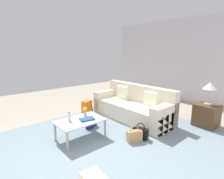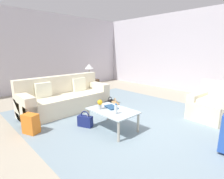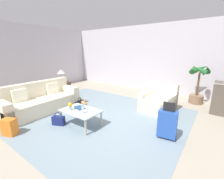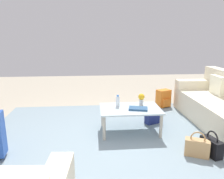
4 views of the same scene
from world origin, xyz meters
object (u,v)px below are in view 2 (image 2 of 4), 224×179
object	(u,v)px
coffee_table	(112,113)
handbag_black	(110,104)
water_bottle	(116,109)
flower_vase	(100,103)
coffee_table_book	(111,107)
handbag_navy	(85,121)
backpack_orange	(31,124)
table_lamp	(89,67)
armchair	(216,107)
handbag_tan	(115,106)
couch	(65,99)
side_table	(90,87)

from	to	relation	value
coffee_table	handbag_black	world-z (taller)	coffee_table
water_bottle	flower_vase	distance (m)	0.42
coffee_table_book	handbag_navy	size ratio (longest dim) A/B	0.84
backpack_orange	table_lamp	bearing A→B (deg)	122.77
armchair	water_bottle	xyz separation A→B (m)	(-1.11, -2.27, 0.22)
coffee_table	handbag_tan	size ratio (longest dim) A/B	2.82
handbag_navy	flower_vase	bearing A→B (deg)	33.32
water_bottle	coffee_table	bearing A→B (deg)	153.43
couch	table_lamp	size ratio (longest dim) A/B	4.18
water_bottle	backpack_orange	distance (m)	1.72
armchair	coffee_table_book	size ratio (longest dim) A/B	3.37
armchair	coffee_table	world-z (taller)	armchair
water_bottle	backpack_orange	world-z (taller)	water_bottle
table_lamp	backpack_orange	xyz separation A→B (m)	(1.80, -2.79, -0.83)
armchair	backpack_orange	xyz separation A→B (m)	(-2.31, -3.46, -0.11)
table_lamp	backpack_orange	distance (m)	3.42
side_table	water_bottle	bearing A→B (deg)	-28.07
coffee_table_book	couch	bearing A→B (deg)	-160.18
water_bottle	handbag_tan	world-z (taller)	water_bottle
couch	handbag_navy	distance (m)	1.33
flower_vase	coffee_table_book	bearing A→B (deg)	66.50
side_table	handbag_black	bearing A→B (deg)	-19.72
handbag_black	coffee_table_book	bearing A→B (deg)	-41.52
water_bottle	side_table	size ratio (longest dim) A/B	0.36
side_table	handbag_tan	size ratio (longest dim) A/B	1.58
water_bottle	handbag_navy	size ratio (longest dim) A/B	0.57
table_lamp	handbag_black	xyz separation A→B (m)	(1.81, -0.65, -0.89)
handbag_tan	handbag_navy	bearing A→B (deg)	-76.78
coffee_table_book	backpack_orange	world-z (taller)	coffee_table_book
coffee_table_book	handbag_navy	bearing A→B (deg)	-119.01
coffee_table	backpack_orange	bearing A→B (deg)	-127.88
armchair	table_lamp	bearing A→B (deg)	-170.70
couch	handbag_tan	world-z (taller)	couch
flower_vase	side_table	xyz separation A→B (m)	(-2.58, 1.65, -0.27)
coffee_table_book	flower_vase	distance (m)	0.27
handbag_black	backpack_orange	size ratio (longest dim) A/B	0.89
coffee_table	flower_vase	xyz separation A→B (m)	(-0.22, -0.15, 0.18)
side_table	handbag_navy	size ratio (longest dim) A/B	1.58
handbag_black	table_lamp	bearing A→B (deg)	160.28
handbag_black	armchair	bearing A→B (deg)	29.90
flower_vase	handbag_tan	distance (m)	1.23
handbag_black	flower_vase	bearing A→B (deg)	-52.39
water_bottle	table_lamp	distance (m)	3.44
water_bottle	handbag_tan	bearing A→B (deg)	135.92
coffee_table	couch	bearing A→B (deg)	-176.82
water_bottle	coffee_table_book	world-z (taller)	water_bottle
coffee_table_book	handbag_black	distance (m)	1.21
armchair	coffee_table	xyz separation A→B (m)	(-1.31, -2.17, 0.07)
coffee_table	side_table	distance (m)	3.18
coffee_table_book	handbag_tan	size ratio (longest dim) A/B	0.84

